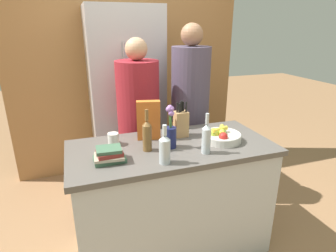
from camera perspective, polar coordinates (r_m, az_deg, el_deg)
ground_plane at (r=2.54m, az=0.70°, el=-22.75°), size 14.00×14.00×0.00m
kitchen_island at (r=2.26m, az=0.75°, el=-14.34°), size 1.48×0.70×0.89m
back_wall_wood at (r=3.41m, az=-8.30°, el=12.59°), size 2.68×0.12×2.60m
refrigerator at (r=3.11m, az=-8.52°, el=5.37°), size 0.74×0.63×1.91m
fruit_bowl at (r=2.14m, az=10.75°, el=-1.97°), size 0.29×0.29×0.10m
knife_block at (r=2.18m, az=2.65°, el=0.58°), size 0.10×0.09×0.28m
flower_vase at (r=1.96m, az=0.54°, el=-1.05°), size 0.08×0.08×0.31m
cereal_box at (r=2.11m, az=-3.98°, el=1.16°), size 0.18×0.10×0.30m
coffee_mug at (r=2.08m, az=-11.06°, el=-2.57°), size 0.08×0.11×0.09m
book_stack at (r=1.83m, az=-11.82°, el=-5.82°), size 0.20×0.16×0.09m
bottle_oil at (r=1.90m, az=7.79°, el=-2.38°), size 0.06×0.06×0.28m
bottle_vinegar at (r=1.92m, az=-4.27°, el=-1.78°), size 0.06×0.06×0.30m
bottle_wine at (r=1.75m, az=-0.67°, el=-4.57°), size 0.07×0.07×0.26m
person_at_sink at (r=2.55m, az=-5.95°, el=1.15°), size 0.38×0.38×1.63m
person_in_blue at (r=2.74m, az=4.49°, el=4.04°), size 0.37×0.37×1.74m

